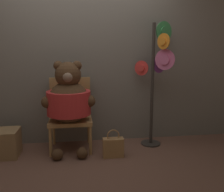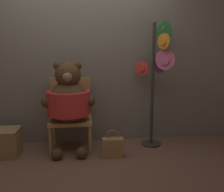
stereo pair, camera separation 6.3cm
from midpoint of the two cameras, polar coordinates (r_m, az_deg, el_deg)
The scene contains 7 objects.
ground_plane at distance 3.32m, azimuth -6.71°, elevation -13.53°, with size 14.00×14.00×0.00m, color brown.
wall_back at distance 3.66m, azimuth -7.38°, elevation 9.94°, with size 8.00×0.10×2.64m.
chair at distance 3.50m, azimuth -9.97°, elevation -3.59°, with size 0.57×0.50×0.97m.
teddy_bear at distance 3.29m, azimuth -10.40°, elevation -0.87°, with size 0.69×0.61×1.21m.
hat_display_rack at distance 3.52m, azimuth 9.61°, elevation 5.01°, with size 0.51×0.43×1.74m.
handbag_on_ground at distance 3.24m, azimuth -0.29°, elevation -11.57°, with size 0.26×0.11×0.36m.
wooden_crate at distance 3.54m, azimuth -23.73°, elevation -9.83°, with size 0.35×0.35×0.35m.
Camera 1 is at (-0.07, -3.03, 1.35)m, focal length 40.00 mm.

